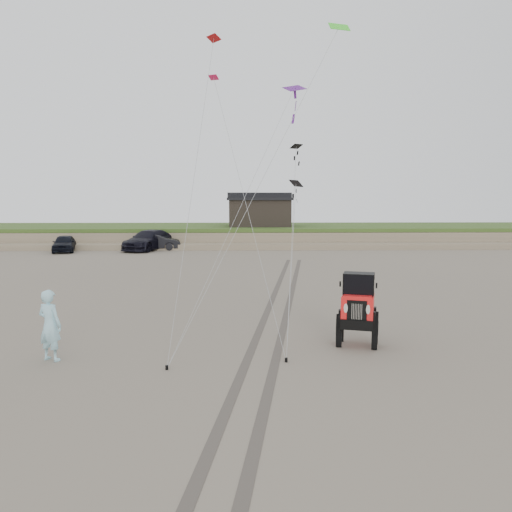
% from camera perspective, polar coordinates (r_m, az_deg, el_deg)
% --- Properties ---
extents(ground, '(160.00, 160.00, 0.00)m').
position_cam_1_polar(ground, '(14.10, -3.07, -11.99)').
color(ground, '#6B6054').
rests_on(ground, ground).
extents(dune_ridge, '(160.00, 14.25, 1.73)m').
position_cam_1_polar(dune_ridge, '(50.99, -1.86, 2.47)').
color(dune_ridge, '#7A6B54').
rests_on(dune_ridge, ground).
extents(cabin, '(6.40, 5.40, 3.35)m').
position_cam_1_polar(cabin, '(50.40, 0.41, 5.17)').
color(cabin, black).
rests_on(cabin, dune_ridge).
extents(truck_a, '(2.60, 4.48, 1.43)m').
position_cam_1_polar(truck_a, '(45.12, -21.06, 1.36)').
color(truck_a, black).
rests_on(truck_a, ground).
extents(truck_b, '(4.49, 1.90, 1.44)m').
position_cam_1_polar(truck_b, '(44.54, -11.45, 1.61)').
color(truck_b, black).
rests_on(truck_b, ground).
extents(truck_c, '(4.41, 6.46, 1.74)m').
position_cam_1_polar(truck_c, '(44.55, -12.16, 1.79)').
color(truck_c, black).
rests_on(truck_c, ground).
extents(jeep, '(3.35, 5.19, 1.79)m').
position_cam_1_polar(jeep, '(15.61, 11.54, -6.87)').
color(jeep, '#FF1E1E').
rests_on(jeep, ground).
extents(man, '(0.86, 0.72, 2.00)m').
position_cam_1_polar(man, '(15.05, -22.49, -7.32)').
color(man, '#96D9E8').
rests_on(man, ground).
extents(kite_flock, '(5.29, 8.53, 5.95)m').
position_cam_1_polar(kite_flock, '(21.99, 3.76, 19.17)').
color(kite_flock, red).
rests_on(kite_flock, ground).
extents(stake_main, '(0.08, 0.08, 0.12)m').
position_cam_1_polar(stake_main, '(13.67, -10.16, -12.43)').
color(stake_main, black).
rests_on(stake_main, ground).
extents(stake_aux, '(0.08, 0.08, 0.12)m').
position_cam_1_polar(stake_aux, '(14.07, 3.48, -11.78)').
color(stake_aux, black).
rests_on(stake_aux, ground).
extents(tire_tracks, '(5.22, 29.74, 0.01)m').
position_cam_1_polar(tire_tracks, '(21.88, 2.80, -5.25)').
color(tire_tracks, '#4C443D').
rests_on(tire_tracks, ground).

